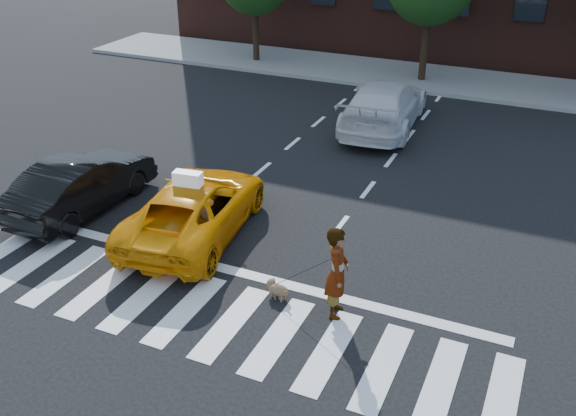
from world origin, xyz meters
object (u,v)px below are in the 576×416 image
Objects in this scene: white_suv at (384,105)px; woman at (337,273)px; taxi at (195,208)px; dog at (277,289)px; black_sedan at (82,184)px.

white_suv is 10.52m from woman.
taxi is 8.11× the size of dog.
white_suv is (5.19, 8.79, 0.09)m from black_sedan.
white_suv reaches higher than black_sedan.
black_sedan is 2.25× the size of woman.
black_sedan is 6.27m from dog.
black_sedan is at bearing 62.78° from woman.
taxi is 3.23m from black_sedan.
taxi reaches higher than dog.
dog is (-1.27, 0.02, -0.74)m from woman.
dog is (6.08, -1.48, -0.50)m from black_sedan.
woman is at bearing 21.12° from dog.
black_sedan is at bearing -6.03° from taxi.
taxi is 1.13× the size of black_sedan.
white_suv is at bearing 116.87° from dog.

